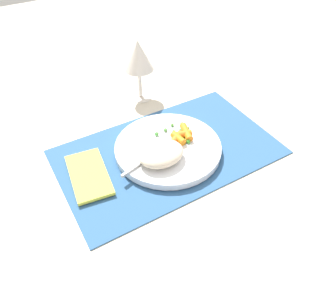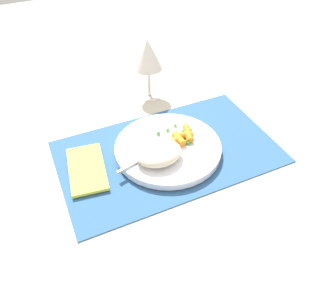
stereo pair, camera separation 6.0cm
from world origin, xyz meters
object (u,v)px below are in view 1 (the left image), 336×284
object	(u,v)px
plate	(168,148)
fork	(161,149)
napkin	(89,175)
rice_mound	(161,154)
carrot_portion	(180,136)
wine_glass	(138,57)

from	to	relation	value
plate	fork	bearing A→B (deg)	-164.38
plate	napkin	size ratio (longest dim) A/B	1.69
napkin	rice_mound	bearing A→B (deg)	-18.49
rice_mound	carrot_portion	world-z (taller)	rice_mound
plate	rice_mound	world-z (taller)	rice_mound
plate	carrot_portion	distance (m)	0.04
rice_mound	napkin	bearing A→B (deg)	161.51
rice_mound	carrot_portion	size ratio (longest dim) A/B	1.26
rice_mound	fork	size ratio (longest dim) A/B	0.55
plate	napkin	distance (m)	0.19
plate	wine_glass	bearing A→B (deg)	77.69
napkin	carrot_portion	bearing A→B (deg)	-2.90
fork	plate	bearing A→B (deg)	15.62
rice_mound	napkin	distance (m)	0.16
fork	wine_glass	bearing A→B (deg)	73.11
fork	wine_glass	world-z (taller)	wine_glass
rice_mound	napkin	size ratio (longest dim) A/B	0.70
carrot_portion	rice_mound	bearing A→B (deg)	-152.18
fork	napkin	size ratio (longest dim) A/B	1.28
rice_mound	fork	distance (m)	0.03
carrot_portion	napkin	size ratio (longest dim) A/B	0.55
carrot_portion	wine_glass	distance (m)	0.25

